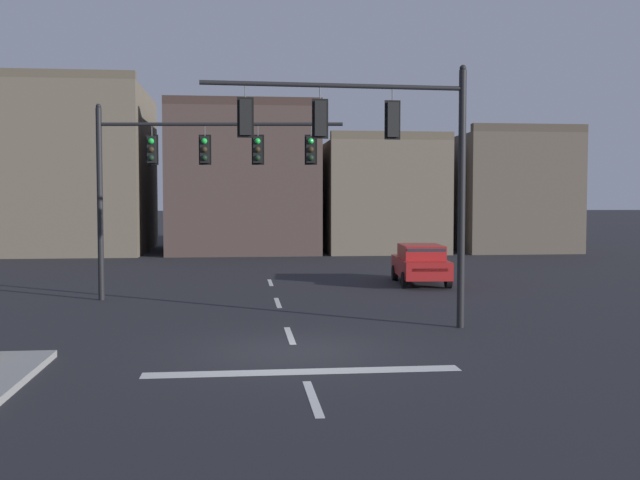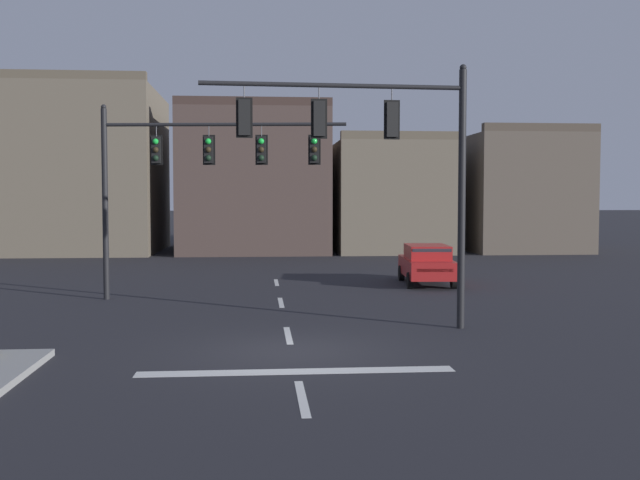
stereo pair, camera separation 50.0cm
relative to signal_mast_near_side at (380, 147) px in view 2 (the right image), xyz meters
The scene contains 7 objects.
ground_plane 6.00m from the signal_mast_near_side, 133.44° to the right, with size 400.00×400.00×0.00m, color #232328.
stop_bar_paint 7.09m from the signal_mast_near_side, 118.10° to the right, with size 6.40×0.50×0.01m, color silver.
lane_centreline 5.44m from the signal_mast_near_side, 166.54° to the right, with size 0.16×26.40×0.01m.
signal_mast_near_side is the anchor object (origin of this frame).
signal_mast_far_side 8.46m from the signal_mast_near_side, 130.76° to the left, with size 8.32×1.13×6.68m.
car_lot_nearside 11.53m from the signal_mast_near_side, 70.59° to the left, with size 2.18×4.56×1.61m.
building_row 30.79m from the signal_mast_near_side, 97.77° to the left, with size 38.96×11.66×10.89m.
Camera 2 is at (-0.76, -16.81, 3.48)m, focal length 41.93 mm.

